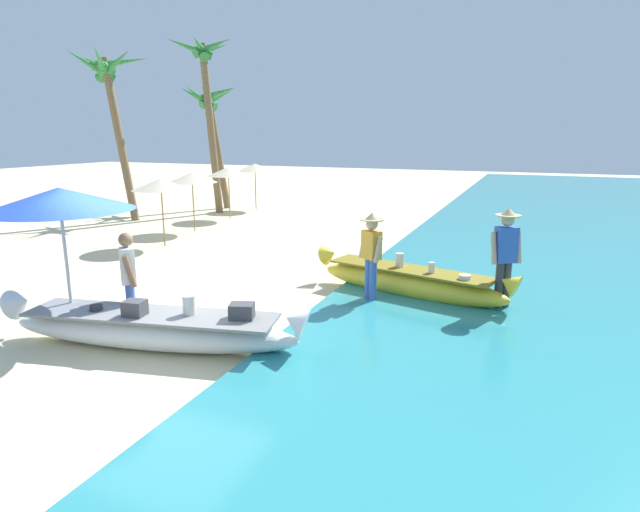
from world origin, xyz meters
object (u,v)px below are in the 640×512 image
palm_tree_leaning_seaward (210,109)px  patio_umbrella_large (59,200)px  person_vendor_hatted (371,252)px  person_tourist_customer (129,277)px  palm_tree_mid_cluster (109,83)px  person_vendor_assistant (505,253)px  boat_yellow_midground (409,282)px  palm_tree_tall_inland (205,75)px  boat_white_foreground (153,329)px

palm_tree_leaning_seaward → patio_umbrella_large: bearing=-64.9°
person_vendor_hatted → patio_umbrella_large: size_ratio=0.74×
person_tourist_customer → palm_tree_mid_cluster: size_ratio=0.27×
person_vendor_hatted → person_vendor_assistant: size_ratio=0.92×
boat_yellow_midground → palm_tree_tall_inland: 13.89m
person_vendor_hatted → person_tourist_customer: size_ratio=1.06×
person_tourist_customer → palm_tree_mid_cluster: (-8.46, 8.83, 3.95)m
person_vendor_hatted → palm_tree_mid_cluster: palm_tree_mid_cluster is taller
person_vendor_assistant → palm_tree_tall_inland: (-11.77, 8.38, 4.24)m
person_tourist_customer → palm_tree_leaning_seaward: bearing=118.6°
boat_yellow_midground → person_tourist_customer: size_ratio=2.56×
boat_yellow_midground → person_vendor_hatted: size_ratio=2.41×
palm_tree_mid_cluster → boat_white_foreground: bearing=-45.1°
patio_umbrella_large → palm_tree_tall_inland: palm_tree_tall_inland is taller
person_tourist_customer → patio_umbrella_large: patio_umbrella_large is taller
palm_tree_tall_inland → palm_tree_leaning_seaward: 1.92m
boat_yellow_midground → person_vendor_hatted: 1.11m
boat_white_foreground → person_vendor_hatted: bearing=53.6°
person_vendor_hatted → patio_umbrella_large: patio_umbrella_large is taller
patio_umbrella_large → palm_tree_mid_cluster: size_ratio=0.39×
person_vendor_hatted → palm_tree_tall_inland: size_ratio=0.25×
person_vendor_hatted → person_tourist_customer: person_vendor_hatted is taller
person_tourist_customer → palm_tree_tall_inland: size_ratio=0.24×
boat_white_foreground → patio_umbrella_large: 2.39m
boat_white_foreground → person_vendor_assistant: person_vendor_assistant is taller
boat_white_foreground → patio_umbrella_large: (-1.51, -0.07, 1.85)m
boat_yellow_midground → person_vendor_assistant: (1.72, -0.21, 0.77)m
patio_umbrella_large → palm_tree_leaning_seaward: (-6.30, 13.45, 1.98)m
boat_white_foreground → palm_tree_leaning_seaward: bearing=120.3°
person_vendor_assistant → palm_tree_tall_inland: bearing=144.5°
palm_tree_leaning_seaward → palm_tree_mid_cluster: size_ratio=0.86×
boat_yellow_midground → person_tourist_customer: person_tourist_customer is taller
palm_tree_leaning_seaward → boat_yellow_midground: bearing=-41.4°
boat_white_foreground → person_vendor_hatted: size_ratio=2.79×
boat_white_foreground → patio_umbrella_large: bearing=-177.2°
person_vendor_assistant → patio_umbrella_large: bearing=-148.8°
palm_tree_leaning_seaward → person_tourist_customer: bearing=-61.4°
person_tourist_customer → boat_yellow_midground: bearing=43.3°
palm_tree_tall_inland → palm_tree_mid_cluster: 3.56m
person_tourist_customer → palm_tree_leaning_seaward: 15.13m
boat_yellow_midground → patio_umbrella_large: size_ratio=1.78×
boat_yellow_midground → palm_tree_mid_cluster: (-12.16, 5.34, 4.55)m
palm_tree_leaning_seaward → palm_tree_mid_cluster: bearing=-108.6°
palm_tree_leaning_seaward → palm_tree_mid_cluster: 4.44m
palm_tree_mid_cluster → patio_umbrella_large: bearing=-50.4°
boat_yellow_midground → palm_tree_mid_cluster: size_ratio=0.69×
person_tourist_customer → patio_umbrella_large: size_ratio=0.70×
boat_yellow_midground → palm_tree_mid_cluster: 14.04m
boat_yellow_midground → person_tourist_customer: (-3.70, -3.48, 0.60)m
boat_yellow_midground → palm_tree_mid_cluster: bearing=156.3°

